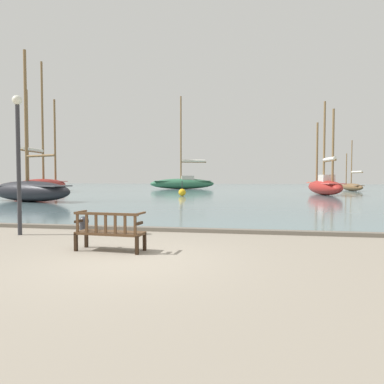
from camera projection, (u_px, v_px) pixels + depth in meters
name	position (u px, v px, depth m)	size (l,w,h in m)	color
ground_plane	(127.00, 260.00, 7.12)	(160.00, 160.00, 0.00)	gray
harbor_water	(233.00, 189.00, 50.45)	(100.00, 80.00, 0.08)	slate
quay_edge_kerb	(170.00, 229.00, 10.91)	(40.00, 0.30, 0.12)	#675F54
park_bench	(110.00, 231.00, 7.95)	(1.63, 0.64, 0.92)	black
sailboat_outer_port	(29.00, 190.00, 23.42)	(7.73, 4.10, 10.29)	black
sailboat_nearest_port	(324.00, 185.00, 32.62)	(2.87, 9.35, 8.90)	maroon
sailboat_nearest_starboard	(42.00, 182.00, 39.66)	(3.21, 10.60, 15.01)	maroon
sailboat_mid_port	(352.00, 186.00, 42.73)	(2.00, 6.68, 6.30)	brown
sailboat_distant_harbor	(183.00, 182.00, 49.45)	(9.50, 5.16, 13.28)	#2D6647
mooring_bollard	(84.00, 224.00, 10.71)	(0.30, 0.30, 0.50)	#2D2D33
lamp_post	(18.00, 151.00, 10.12)	(0.28, 0.28, 4.14)	#2D2D33
channel_buoy	(182.00, 192.00, 30.38)	(0.65, 0.65, 1.35)	gold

